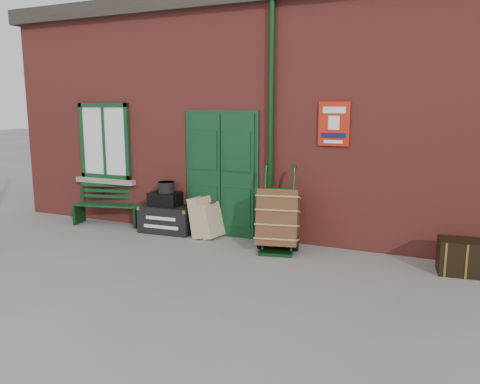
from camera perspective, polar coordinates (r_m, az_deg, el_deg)
The scene contains 10 objects.
ground at distance 7.27m, azimuth -5.19°, elevation -8.30°, with size 80.00×80.00×0.00m, color gray.
station_building at distance 10.09m, azimuth 4.39°, elevation 9.39°, with size 10.30×4.30×4.36m.
bench at distance 9.70m, azimuth -15.62°, elevation -1.37°, with size 1.40×0.69×0.83m.
houdini_trunk at distance 8.89m, azimuth -8.76°, elevation -3.25°, with size 1.00×0.55×0.50m, color black.
strongbox at distance 8.83m, azimuth -9.10°, elevation -0.84°, with size 0.55×0.40×0.25m, color black.
hatbox at distance 8.78m, azimuth -8.98°, elevation 0.59°, with size 0.30×0.30×0.20m, color black.
suitcase_back at distance 8.49m, azimuth -4.55°, elevation -2.97°, with size 0.20×0.51×0.72m, color tan.
suitcase_front at distance 8.42m, azimuth -3.47°, elevation -3.42°, with size 0.18×0.46×0.61m, color tan.
porter_trolley at distance 7.60m, azimuth 4.65°, elevation -3.35°, with size 0.79×0.83×1.35m.
dark_trunk at distance 7.31m, azimuth 25.64°, elevation -7.17°, with size 0.68×0.44×0.49m, color black.
Camera 1 is at (3.37, -6.01, 2.31)m, focal length 35.00 mm.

